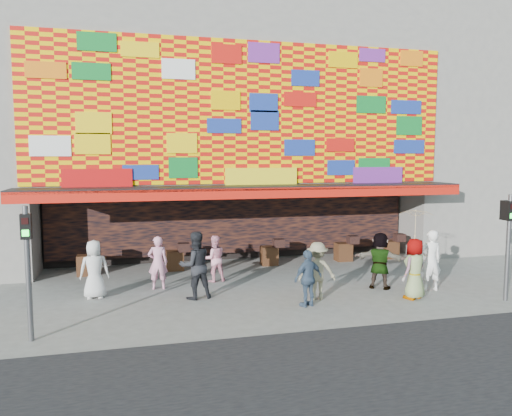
# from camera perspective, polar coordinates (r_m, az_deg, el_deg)

# --- Properties ---
(ground) EXTENTS (90.00, 90.00, 0.00)m
(ground) POSITION_cam_1_polar(r_m,az_deg,el_deg) (14.25, 2.74, -10.61)
(ground) COLOR slate
(ground) RESTS_ON ground
(shop_building) EXTENTS (15.20, 9.40, 10.00)m
(shop_building) POSITION_cam_1_polar(r_m,az_deg,el_deg) (21.63, -3.67, 9.06)
(shop_building) COLOR gray
(shop_building) RESTS_ON ground
(neighbor_right) EXTENTS (11.00, 8.00, 12.00)m
(neighbor_right) POSITION_cam_1_polar(r_m,az_deg,el_deg) (27.15, 24.89, 9.52)
(neighbor_right) COLOR gray
(neighbor_right) RESTS_ON ground
(signal_left) EXTENTS (0.22, 0.20, 3.00)m
(signal_left) POSITION_cam_1_polar(r_m,az_deg,el_deg) (11.94, -24.66, -5.21)
(signal_left) COLOR #59595B
(signal_left) RESTS_ON ground
(signal_right) EXTENTS (0.22, 0.20, 3.00)m
(signal_right) POSITION_cam_1_polar(r_m,az_deg,el_deg) (15.59, 26.91, -2.81)
(signal_right) COLOR #59595B
(signal_right) RESTS_ON ground
(ped_a) EXTENTS (0.85, 0.59, 1.68)m
(ped_a) POSITION_cam_1_polar(r_m,az_deg,el_deg) (15.07, -17.99, -6.67)
(ped_a) COLOR silver
(ped_a) RESTS_ON ground
(ped_b) EXTENTS (0.62, 0.43, 1.64)m
(ped_b) POSITION_cam_1_polar(r_m,az_deg,el_deg) (15.60, -11.15, -6.14)
(ped_b) COLOR pink
(ped_b) RESTS_ON ground
(ped_c) EXTENTS (1.07, 0.91, 1.93)m
(ped_c) POSITION_cam_1_polar(r_m,az_deg,el_deg) (14.37, -6.97, -6.52)
(ped_c) COLOR black
(ped_c) RESTS_ON ground
(ped_d) EXTENTS (1.14, 0.77, 1.64)m
(ped_d) POSITION_cam_1_polar(r_m,az_deg,el_deg) (14.34, 7.02, -7.14)
(ped_d) COLOR gray
(ped_d) RESTS_ON ground
(ped_e) EXTENTS (0.99, 0.66, 1.56)m
(ped_e) POSITION_cam_1_polar(r_m,az_deg,el_deg) (13.66, 5.99, -7.98)
(ped_e) COLOR #3A4D65
(ped_e) RESTS_ON ground
(ped_f) EXTENTS (1.60, 1.39, 1.75)m
(ped_f) POSITION_cam_1_polar(r_m,az_deg,el_deg) (15.83, 13.98, -5.83)
(ped_f) COLOR gray
(ped_f) RESTS_ON ground
(ped_g) EXTENTS (1.01, 0.87, 1.74)m
(ped_g) POSITION_cam_1_polar(r_m,az_deg,el_deg) (14.97, 17.67, -6.63)
(ped_g) COLOR gray
(ped_g) RESTS_ON ground
(ped_h) EXTENTS (0.71, 0.49, 1.85)m
(ped_h) POSITION_cam_1_polar(r_m,az_deg,el_deg) (16.02, 19.34, -5.67)
(ped_h) COLOR white
(ped_h) RESTS_ON ground
(ped_i) EXTENTS (0.77, 0.61, 1.51)m
(ped_i) POSITION_cam_1_polar(r_m,az_deg,el_deg) (16.29, -4.79, -5.77)
(ped_i) COLOR pink
(ped_i) RESTS_ON ground
(parasol) EXTENTS (1.22, 1.23, 1.83)m
(parasol) POSITION_cam_1_polar(r_m,az_deg,el_deg) (14.75, 17.83, -1.81)
(parasol) COLOR beige
(parasol) RESTS_ON ground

